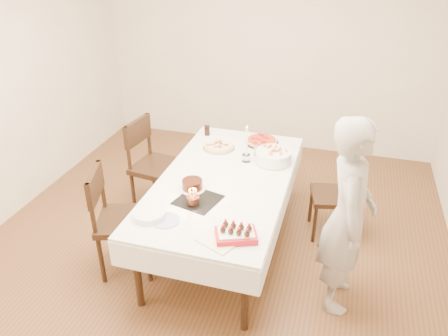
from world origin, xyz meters
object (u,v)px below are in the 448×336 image
(chair_left_dessert, at_px, (126,221))
(taper_candle, at_px, (247,143))
(pizza_pepperoni, at_px, (262,141))
(cola_glass, at_px, (207,130))
(person, at_px, (348,217))
(chair_right_savory, at_px, (333,196))
(pasta_bowl, at_px, (273,156))
(pizza_white, at_px, (219,147))
(dining_table, at_px, (224,213))
(birthday_cake, at_px, (193,196))
(layer_cake, at_px, (192,185))
(chair_left_savory, at_px, (158,167))
(strawberry_box, at_px, (236,234))

(chair_left_dessert, height_order, taper_candle, taper_candle)
(pizza_pepperoni, bearing_deg, cola_glass, 177.29)
(chair_left_dessert, height_order, person, person)
(chair_right_savory, distance_m, pizza_pepperoni, 0.93)
(pasta_bowl, bearing_deg, pizza_white, 167.45)
(chair_left_dessert, relative_size, cola_glass, 9.27)
(pizza_white, bearing_deg, cola_glass, 127.49)
(dining_table, distance_m, chair_left_dessert, 0.92)
(chair_right_savory, bearing_deg, birthday_cake, -150.69)
(pasta_bowl, bearing_deg, layer_cake, -129.58)
(chair_left_dessert, distance_m, layer_cake, 0.66)
(chair_left_savory, bearing_deg, pizza_pepperoni, -151.25)
(chair_right_savory, height_order, pizza_white, chair_right_savory)
(pizza_pepperoni, distance_m, taper_candle, 0.48)
(dining_table, distance_m, person, 1.25)
(dining_table, xyz_separation_m, birthday_cake, (-0.13, -0.47, 0.45))
(taper_candle, bearing_deg, pasta_bowl, 12.50)
(pizza_pepperoni, xyz_separation_m, strawberry_box, (0.16, -1.64, 0.02))
(chair_right_savory, xyz_separation_m, chair_left_dessert, (-1.70, -1.04, 0.07))
(person, height_order, pasta_bowl, person)
(dining_table, relative_size, birthday_cake, 16.92)
(cola_glass, bearing_deg, chair_left_dessert, -101.81)
(cola_glass, height_order, layer_cake, cola_glass)
(chair_left_dessert, height_order, cola_glass, chair_left_dessert)
(pizza_white, height_order, taper_candle, taper_candle)
(pizza_pepperoni, distance_m, cola_glass, 0.62)
(chair_left_dessert, height_order, birthday_cake, chair_left_dessert)
(pasta_bowl, height_order, cola_glass, pasta_bowl)
(cola_glass, xyz_separation_m, layer_cake, (0.24, -1.12, -0.01))
(chair_right_savory, distance_m, chair_left_dessert, 2.00)
(chair_left_savory, distance_m, person, 2.15)
(pizza_white, distance_m, pasta_bowl, 0.61)
(chair_right_savory, bearing_deg, chair_left_dessert, -161.07)
(chair_left_savory, relative_size, cola_glass, 9.41)
(layer_cake, bearing_deg, person, -6.47)
(person, distance_m, layer_cake, 1.31)
(person, bearing_deg, pizza_pepperoni, 34.12)
(pasta_bowl, distance_m, birthday_cake, 1.04)
(chair_left_dessert, relative_size, pizza_white, 3.03)
(pasta_bowl, height_order, layer_cake, pasta_bowl)
(pizza_white, bearing_deg, taper_candle, -29.37)
(cola_glass, distance_m, layer_cake, 1.14)
(chair_left_dessert, bearing_deg, pizza_pepperoni, -141.72)
(chair_right_savory, height_order, strawberry_box, chair_right_savory)
(person, bearing_deg, cola_glass, 47.90)
(birthday_cake, bearing_deg, taper_candle, 74.56)
(layer_cake, bearing_deg, pasta_bowl, 50.42)
(pizza_white, relative_size, birthday_cake, 2.63)
(dining_table, relative_size, pizza_white, 6.43)
(taper_candle, distance_m, strawberry_box, 1.22)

